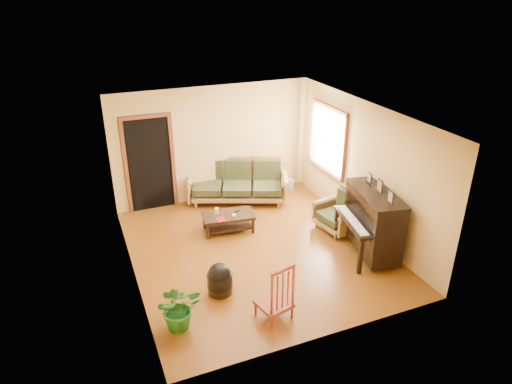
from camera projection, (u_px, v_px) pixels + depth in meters
name	position (u px, v px, depth m)	size (l,w,h in m)	color
floor	(257.00, 249.00, 8.61)	(5.00, 5.00, 0.00)	#592D0B
doorway	(150.00, 165.00, 9.75)	(1.08, 0.16, 2.05)	black
window	(328.00, 139.00, 9.83)	(0.12, 1.36, 1.46)	white
sofa	(237.00, 182.00, 10.29)	(2.22, 0.93, 0.95)	olive
coffee_table	(228.00, 222.00, 9.18)	(1.02, 0.56, 0.37)	black
armchair	(338.00, 212.00, 9.10)	(0.79, 0.83, 0.83)	olive
piano	(373.00, 223.00, 8.27)	(0.82, 1.40, 1.24)	black
footstool	(220.00, 282.00, 7.36)	(0.42, 0.42, 0.40)	black
red_chair	(274.00, 290.00, 6.70)	(0.46, 0.50, 0.98)	maroon
leaning_frame	(284.00, 176.00, 11.02)	(0.46, 0.10, 0.61)	#AE8A3A
ceramic_crock	(290.00, 184.00, 11.02)	(0.21, 0.21, 0.26)	#3653A2
potted_plant	(179.00, 307.00, 6.55)	(0.64, 0.56, 0.72)	#1D621C
book	(217.00, 220.00, 8.86)	(0.16, 0.21, 0.02)	maroon
candle	(217.00, 211.00, 9.10)	(0.07, 0.07, 0.13)	white
glass_jar	(234.00, 216.00, 9.00)	(0.08, 0.08, 0.05)	silver
remote	(237.00, 211.00, 9.22)	(0.14, 0.04, 0.01)	black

